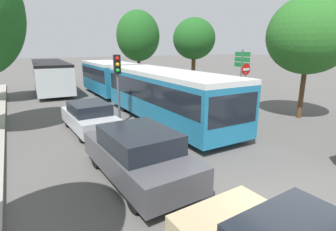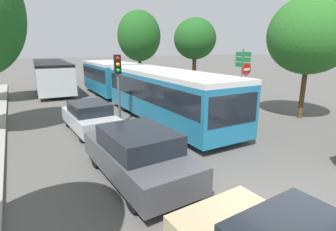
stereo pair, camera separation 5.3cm
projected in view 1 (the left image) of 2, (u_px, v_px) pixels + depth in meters
ground_plane at (276, 217)px, 5.99m from camera, size 200.00×200.00×0.00m
articulated_bus at (136, 84)px, 16.55m from camera, size 2.78×17.50×2.59m
city_bus_rear at (50, 73)px, 23.28m from camera, size 3.27×11.85×2.52m
queued_car_graphite at (138, 154)px, 7.52m from camera, size 2.01×4.44×1.52m
queued_car_silver at (89, 117)px, 11.87m from camera, size 1.79×3.95×1.35m
traffic_light at (118, 74)px, 12.61m from camera, size 0.36×0.39×3.40m
no_entry_sign at (245, 79)px, 15.61m from camera, size 0.70×0.08×2.82m
direction_sign_post at (242, 66)px, 17.12m from camera, size 0.19×1.40×3.60m
tree_right_near at (310, 37)px, 13.34m from camera, size 4.18×4.18×6.31m
tree_right_mid at (194, 40)px, 22.24m from camera, size 3.58×3.58×6.16m
tree_right_far at (138, 36)px, 30.30m from camera, size 4.98×4.98×7.84m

